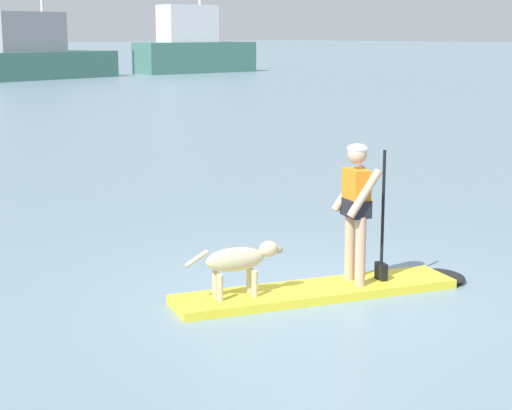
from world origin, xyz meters
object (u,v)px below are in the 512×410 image
person_paddler (357,203)px  moored_boat_center (193,47)px  dog (239,261)px  moored_boat_outer (33,54)px  paddleboard (334,289)px

person_paddler → moored_boat_center: 53.28m
dog → moored_boat_outer: bearing=64.3°
moored_boat_outer → person_paddler: bearing=-113.9°
person_paddler → dog: bearing=159.0°
paddleboard → person_paddler: bearing=-21.0°
dog → moored_boat_outer: size_ratio=0.10×
dog → moored_boat_center: bearing=52.1°
paddleboard → moored_boat_center: 53.38m
dog → person_paddler: bearing=-21.0°
person_paddler → moored_boat_outer: size_ratio=0.15×
moored_boat_outer → moored_boat_center: bearing=-0.5°
dog → moored_boat_outer: moored_boat_outer is taller
paddleboard → person_paddler: person_paddler is taller
paddleboard → moored_boat_outer: 47.04m
paddleboard → moored_boat_outer: bearing=65.7°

